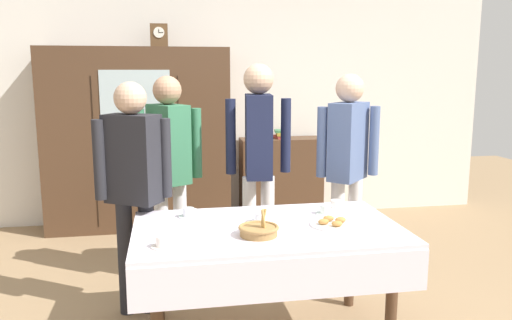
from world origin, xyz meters
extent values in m
cube|color=silver|center=(0.00, 2.65, 1.35)|extent=(6.40, 0.10, 2.70)
cylinder|color=#4C3321|center=(-0.69, -0.55, 0.36)|extent=(0.07, 0.07, 0.72)
cylinder|color=#4C3321|center=(0.69, -0.55, 0.36)|extent=(0.07, 0.07, 0.72)
cylinder|color=#4C3321|center=(-0.69, 0.15, 0.36)|extent=(0.07, 0.07, 0.72)
cylinder|color=#4C3321|center=(0.69, 0.15, 0.36)|extent=(0.07, 0.07, 0.72)
cube|color=silver|center=(0.00, -0.20, 0.73)|extent=(1.65, 0.97, 0.03)
cube|color=silver|center=(0.00, -0.69, 0.60)|extent=(1.65, 0.01, 0.24)
cube|color=#4C3321|center=(-0.90, 2.35, 0.97)|extent=(1.94, 0.45, 1.94)
cube|color=silver|center=(-0.90, 2.13, 1.36)|extent=(0.70, 0.01, 0.70)
cube|color=black|center=(-1.33, 2.13, 0.87)|extent=(0.01, 0.01, 1.55)
cube|color=black|center=(-0.47, 2.13, 0.87)|extent=(0.01, 0.01, 1.55)
cube|color=brown|center=(-0.65, 2.35, 2.06)|extent=(0.18, 0.10, 0.24)
cylinder|color=white|center=(-0.65, 2.30, 2.09)|extent=(0.11, 0.01, 0.11)
cube|color=black|center=(-0.65, 2.30, 2.11)|extent=(0.00, 0.00, 0.04)
cube|color=black|center=(-0.63, 2.30, 2.09)|extent=(0.05, 0.00, 0.00)
cube|color=#4C3321|center=(0.69, 2.41, 0.47)|extent=(0.93, 0.35, 0.94)
cube|color=#99332D|center=(0.69, 2.41, 0.96)|extent=(0.16, 0.19, 0.03)
cube|color=#B29333|center=(0.69, 2.41, 1.00)|extent=(0.14, 0.22, 0.03)
cube|color=#3D754C|center=(0.69, 2.41, 1.03)|extent=(0.17, 0.18, 0.03)
cylinder|color=silver|center=(0.44, 0.00, 0.75)|extent=(0.13, 0.13, 0.01)
cylinder|color=silver|center=(0.44, 0.00, 0.78)|extent=(0.08, 0.08, 0.05)
torus|color=silver|center=(0.48, 0.00, 0.78)|extent=(0.04, 0.01, 0.04)
cylinder|color=white|center=(-0.03, -0.11, 0.75)|extent=(0.13, 0.13, 0.01)
cylinder|color=white|center=(-0.03, -0.11, 0.78)|extent=(0.08, 0.08, 0.05)
torus|color=white|center=(0.01, -0.11, 0.78)|extent=(0.04, 0.01, 0.04)
cylinder|color=#47230F|center=(-0.03, -0.11, 0.80)|extent=(0.06, 0.06, 0.01)
cylinder|color=white|center=(-0.64, -0.48, 0.75)|extent=(0.13, 0.13, 0.01)
cylinder|color=white|center=(-0.64, -0.48, 0.78)|extent=(0.08, 0.08, 0.05)
torus|color=white|center=(-0.60, -0.48, 0.78)|extent=(0.04, 0.01, 0.04)
cylinder|color=#47230F|center=(-0.64, -0.48, 0.80)|extent=(0.06, 0.06, 0.01)
cylinder|color=white|center=(-0.47, 0.09, 0.75)|extent=(0.13, 0.13, 0.01)
cylinder|color=white|center=(-0.47, 0.09, 0.78)|extent=(0.08, 0.08, 0.05)
torus|color=white|center=(-0.44, 0.09, 0.78)|extent=(0.04, 0.01, 0.04)
cylinder|color=#47230F|center=(-0.47, 0.09, 0.80)|extent=(0.06, 0.06, 0.01)
cylinder|color=white|center=(0.55, 0.11, 0.75)|extent=(0.13, 0.13, 0.01)
cylinder|color=white|center=(0.55, 0.11, 0.78)|extent=(0.08, 0.08, 0.05)
torus|color=white|center=(0.59, 0.11, 0.78)|extent=(0.04, 0.01, 0.04)
cylinder|color=#47230F|center=(0.55, 0.11, 0.80)|extent=(0.06, 0.06, 0.01)
cylinder|color=#9E7542|center=(-0.09, -0.37, 0.77)|extent=(0.22, 0.22, 0.05)
torus|color=#9E7542|center=(-0.09, -0.37, 0.80)|extent=(0.24, 0.24, 0.02)
cylinder|color=tan|center=(-0.06, -0.39, 0.85)|extent=(0.03, 0.02, 0.12)
cylinder|color=tan|center=(-0.06, -0.37, 0.85)|extent=(0.04, 0.03, 0.12)
cylinder|color=tan|center=(-0.06, -0.36, 0.85)|extent=(0.02, 0.04, 0.12)
cylinder|color=white|center=(0.40, -0.26, 0.75)|extent=(0.28, 0.28, 0.01)
ellipsoid|color=#BC7F3D|center=(0.46, -0.24, 0.78)|extent=(0.07, 0.05, 0.04)
ellipsoid|color=#BC7F3D|center=(0.40, -0.20, 0.78)|extent=(0.07, 0.05, 0.04)
ellipsoid|color=#BC7F3D|center=(0.34, -0.26, 0.78)|extent=(0.07, 0.05, 0.04)
ellipsoid|color=#BC7F3D|center=(0.41, -0.32, 0.78)|extent=(0.07, 0.05, 0.04)
cube|color=silver|center=(-0.60, -0.11, 0.75)|extent=(0.10, 0.01, 0.00)
ellipsoid|color=silver|center=(-0.54, -0.11, 0.75)|extent=(0.03, 0.02, 0.01)
cube|color=silver|center=(-0.21, 0.00, 0.75)|extent=(0.10, 0.01, 0.00)
ellipsoid|color=silver|center=(-0.15, 0.00, 0.75)|extent=(0.03, 0.02, 0.01)
cylinder|color=silver|center=(-0.66, 0.85, 0.41)|extent=(0.11, 0.11, 0.82)
cylinder|color=silver|center=(-0.51, 0.85, 0.41)|extent=(0.11, 0.11, 0.82)
cube|color=#33704C|center=(-0.59, 0.85, 1.13)|extent=(0.35, 0.41, 0.62)
sphere|color=tan|center=(-0.59, 0.85, 1.55)|extent=(0.22, 0.22, 0.22)
cylinder|color=#33704C|center=(-0.81, 0.85, 1.13)|extent=(0.08, 0.08, 0.56)
cylinder|color=#33704C|center=(-0.37, 0.85, 1.13)|extent=(0.08, 0.08, 0.56)
cylinder|color=#232328|center=(-0.91, 0.31, 0.40)|extent=(0.11, 0.11, 0.81)
cylinder|color=#232328|center=(-0.76, 0.31, 0.40)|extent=(0.11, 0.11, 0.81)
cube|color=#232328|center=(-0.83, 0.31, 1.11)|extent=(0.41, 0.36, 0.60)
sphere|color=tan|center=(-0.83, 0.31, 1.52)|extent=(0.22, 0.22, 0.22)
cylinder|color=#232328|center=(-1.05, 0.31, 1.11)|extent=(0.08, 0.08, 0.54)
cylinder|color=#232328|center=(-0.61, 0.31, 1.11)|extent=(0.08, 0.08, 0.54)
cylinder|color=silver|center=(0.76, 0.66, 0.42)|extent=(0.11, 0.11, 0.83)
cylinder|color=silver|center=(0.91, 0.66, 0.42)|extent=(0.11, 0.11, 0.83)
cube|color=slate|center=(0.83, 0.66, 1.14)|extent=(0.39, 0.40, 0.62)
sphere|color=#DBB293|center=(0.83, 0.66, 1.56)|extent=(0.22, 0.22, 0.22)
cylinder|color=slate|center=(0.61, 0.66, 1.14)|extent=(0.08, 0.08, 0.56)
cylinder|color=slate|center=(1.05, 0.66, 1.14)|extent=(0.08, 0.08, 0.56)
cylinder|color=silver|center=(0.04, 0.71, 0.43)|extent=(0.11, 0.11, 0.87)
cylinder|color=silver|center=(0.19, 0.71, 0.43)|extent=(0.11, 0.11, 0.87)
cube|color=#191E38|center=(0.11, 0.71, 1.19)|extent=(0.24, 0.38, 0.65)
sphere|color=tan|center=(0.11, 0.71, 1.64)|extent=(0.24, 0.24, 0.24)
cylinder|color=#191E38|center=(-0.11, 0.71, 1.19)|extent=(0.08, 0.08, 0.59)
cylinder|color=#191E38|center=(0.33, 0.71, 1.19)|extent=(0.08, 0.08, 0.59)
camera|label=1|loc=(-0.60, -3.19, 1.70)|focal=35.69mm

